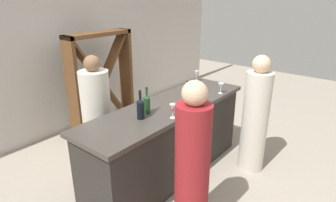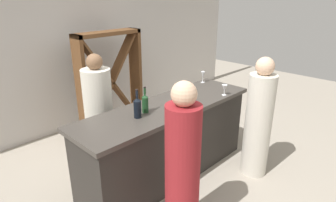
# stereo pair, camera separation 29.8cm
# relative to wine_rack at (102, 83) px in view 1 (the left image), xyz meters

# --- Properties ---
(ground_plane) EXTENTS (12.00, 12.00, 0.00)m
(ground_plane) POSITION_rel_wine_rack_xyz_m (-0.33, -1.65, -0.82)
(ground_plane) COLOR #9E9384
(back_wall) EXTENTS (8.00, 0.10, 2.80)m
(back_wall) POSITION_rel_wine_rack_xyz_m (-0.33, 0.55, 0.58)
(back_wall) COLOR #BCB7B2
(back_wall) RESTS_ON ground
(bar_counter) EXTENTS (2.41, 0.70, 0.96)m
(bar_counter) POSITION_rel_wine_rack_xyz_m (-0.33, -1.65, -0.34)
(bar_counter) COLOR #2A2723
(bar_counter) RESTS_ON ground
(wine_rack) EXTENTS (1.13, 0.28, 1.64)m
(wine_rack) POSITION_rel_wine_rack_xyz_m (0.00, 0.00, 0.00)
(wine_rack) COLOR brown
(wine_rack) RESTS_ON ground
(wine_bottle_leftmost_near_black) EXTENTS (0.08, 0.08, 0.32)m
(wine_bottle_leftmost_near_black) POSITION_rel_wine_rack_xyz_m (-0.81, -1.67, 0.26)
(wine_bottle_leftmost_near_black) COLOR black
(wine_bottle_leftmost_near_black) RESTS_ON bar_counter
(wine_bottle_second_left_olive_green) EXTENTS (0.07, 0.07, 0.30)m
(wine_bottle_second_left_olive_green) POSITION_rel_wine_rack_xyz_m (-0.66, -1.62, 0.25)
(wine_bottle_second_left_olive_green) COLOR #193D1E
(wine_bottle_second_left_olive_green) RESTS_ON bar_counter
(wine_bottle_center_olive_green) EXTENTS (0.08, 0.08, 0.31)m
(wine_bottle_center_olive_green) POSITION_rel_wine_rack_xyz_m (-0.24, -1.86, 0.26)
(wine_bottle_center_olive_green) COLOR #193D1E
(wine_bottle_center_olive_green) RESTS_ON bar_counter
(wine_glass_near_left) EXTENTS (0.07, 0.07, 0.16)m
(wine_glass_near_left) POSITION_rel_wine_rack_xyz_m (-0.59, -1.92, 0.24)
(wine_glass_near_left) COLOR white
(wine_glass_near_left) RESTS_ON bar_counter
(wine_glass_near_center) EXTENTS (0.07, 0.07, 0.14)m
(wine_glass_near_center) POSITION_rel_wine_rack_xyz_m (0.43, -1.92, 0.24)
(wine_glass_near_center) COLOR white
(wine_glass_near_center) RESTS_ON bar_counter
(wine_glass_near_right) EXTENTS (0.06, 0.06, 0.16)m
(wine_glass_near_right) POSITION_rel_wine_rack_xyz_m (0.68, -1.38, 0.25)
(wine_glass_near_right) COLOR white
(wine_glass_near_right) RESTS_ON bar_counter
(person_left_guest) EXTENTS (0.40, 0.40, 1.55)m
(person_left_guest) POSITION_rel_wine_rack_xyz_m (-0.92, -2.41, -0.10)
(person_left_guest) COLOR maroon
(person_left_guest) RESTS_ON ground
(person_center_guest) EXTENTS (0.38, 0.38, 1.53)m
(person_center_guest) POSITION_rel_wine_rack_xyz_m (0.48, -2.41, -0.11)
(person_center_guest) COLOR beige
(person_center_guest) RESTS_ON ground
(person_right_guest) EXTENTS (0.42, 0.42, 1.55)m
(person_right_guest) POSITION_rel_wine_rack_xyz_m (-0.85, -0.96, -0.11)
(person_right_guest) COLOR beige
(person_right_guest) RESTS_ON ground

